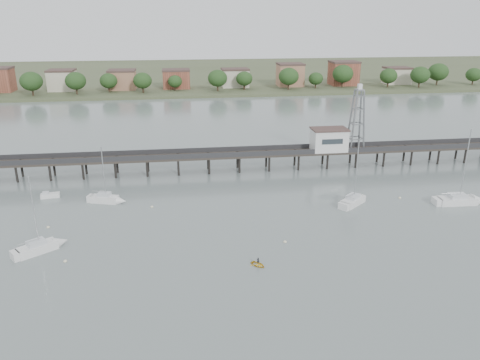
{
  "coord_description": "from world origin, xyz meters",
  "views": [
    {
      "loc": [
        -9.99,
        -43.03,
        34.57
      ],
      "look_at": [
        1.43,
        42.0,
        4.0
      ],
      "focal_mm": 35.0,
      "sensor_mm": 36.0,
      "label": 1
    }
  ],
  "objects_px": {
    "white_tender": "(50,195)",
    "sailboat_d": "(465,200)",
    "pier": "(223,155)",
    "sailboat_a": "(45,246)",
    "sailboat_b": "(109,199)",
    "yellow_dinghy": "(258,265)",
    "sailboat_c": "(356,200)",
    "lattice_tower": "(357,120)"
  },
  "relations": [
    {
      "from": "pier",
      "to": "sailboat_d",
      "type": "height_order",
      "value": "sailboat_d"
    },
    {
      "from": "sailboat_a",
      "to": "white_tender",
      "type": "bearing_deg",
      "value": 65.84
    },
    {
      "from": "sailboat_b",
      "to": "white_tender",
      "type": "height_order",
      "value": "sailboat_b"
    },
    {
      "from": "sailboat_b",
      "to": "sailboat_c",
      "type": "height_order",
      "value": "sailboat_c"
    },
    {
      "from": "white_tender",
      "to": "sailboat_c",
      "type": "bearing_deg",
      "value": -18.97
    },
    {
      "from": "sailboat_a",
      "to": "sailboat_b",
      "type": "height_order",
      "value": "sailboat_a"
    },
    {
      "from": "pier",
      "to": "lattice_tower",
      "type": "distance_m",
      "value": 32.34
    },
    {
      "from": "white_tender",
      "to": "yellow_dinghy",
      "type": "xyz_separation_m",
      "value": [
        36.67,
        -31.91,
        -0.43
      ]
    },
    {
      "from": "sailboat_c",
      "to": "white_tender",
      "type": "distance_m",
      "value": 60.49
    },
    {
      "from": "sailboat_a",
      "to": "sailboat_c",
      "type": "height_order",
      "value": "sailboat_c"
    },
    {
      "from": "sailboat_a",
      "to": "white_tender",
      "type": "height_order",
      "value": "sailboat_a"
    },
    {
      "from": "lattice_tower",
      "to": "sailboat_b",
      "type": "height_order",
      "value": "lattice_tower"
    },
    {
      "from": "pier",
      "to": "white_tender",
      "type": "xyz_separation_m",
      "value": [
        -36.08,
        -12.1,
        -3.37
      ]
    },
    {
      "from": "sailboat_a",
      "to": "white_tender",
      "type": "relative_size",
      "value": 3.45
    },
    {
      "from": "sailboat_a",
      "to": "sailboat_d",
      "type": "distance_m",
      "value": 76.03
    },
    {
      "from": "sailboat_a",
      "to": "lattice_tower",
      "type": "bearing_deg",
      "value": -6.87
    },
    {
      "from": "yellow_dinghy",
      "to": "white_tender",
      "type": "bearing_deg",
      "value": 99.47
    },
    {
      "from": "lattice_tower",
      "to": "sailboat_c",
      "type": "distance_m",
      "value": 26.46
    },
    {
      "from": "pier",
      "to": "sailboat_d",
      "type": "bearing_deg",
      "value": -30.55
    },
    {
      "from": "lattice_tower",
      "to": "yellow_dinghy",
      "type": "xyz_separation_m",
      "value": [
        -30.92,
        -44.01,
        -11.1
      ]
    },
    {
      "from": "sailboat_b",
      "to": "white_tender",
      "type": "relative_size",
      "value": 3.11
    },
    {
      "from": "sailboat_a",
      "to": "yellow_dinghy",
      "type": "bearing_deg",
      "value": -51.86
    },
    {
      "from": "pier",
      "to": "sailboat_c",
      "type": "bearing_deg",
      "value": -44.38
    },
    {
      "from": "yellow_dinghy",
      "to": "sailboat_a",
      "type": "bearing_deg",
      "value": 124.55
    },
    {
      "from": "white_tender",
      "to": "sailboat_d",
      "type": "bearing_deg",
      "value": -18.54
    },
    {
      "from": "pier",
      "to": "sailboat_a",
      "type": "bearing_deg",
      "value": -131.94
    },
    {
      "from": "sailboat_d",
      "to": "yellow_dinghy",
      "type": "height_order",
      "value": "sailboat_d"
    },
    {
      "from": "sailboat_b",
      "to": "yellow_dinghy",
      "type": "relative_size",
      "value": 4.93
    },
    {
      "from": "pier",
      "to": "sailboat_a",
      "type": "xyz_separation_m",
      "value": [
        -31.35,
        -34.88,
        -3.15
      ]
    },
    {
      "from": "pier",
      "to": "sailboat_d",
      "type": "xyz_separation_m",
      "value": [
        44.17,
        -26.07,
        -3.16
      ]
    },
    {
      "from": "sailboat_a",
      "to": "sailboat_c",
      "type": "bearing_deg",
      "value": -23.59
    },
    {
      "from": "yellow_dinghy",
      "to": "sailboat_d",
      "type": "bearing_deg",
      "value": -17.14
    },
    {
      "from": "pier",
      "to": "sailboat_b",
      "type": "height_order",
      "value": "sailboat_b"
    },
    {
      "from": "white_tender",
      "to": "sailboat_a",
      "type": "bearing_deg",
      "value": -86.92
    },
    {
      "from": "sailboat_b",
      "to": "yellow_dinghy",
      "type": "distance_m",
      "value": 36.89
    },
    {
      "from": "sailboat_d",
      "to": "sailboat_c",
      "type": "distance_m",
      "value": 20.98
    },
    {
      "from": "white_tender",
      "to": "pier",
      "type": "bearing_deg",
      "value": 9.88
    },
    {
      "from": "sailboat_a",
      "to": "sailboat_b",
      "type": "xyz_separation_m",
      "value": [
        7.45,
        18.46,
        0.01
      ]
    },
    {
      "from": "lattice_tower",
      "to": "sailboat_a",
      "type": "xyz_separation_m",
      "value": [
        -62.85,
        -34.88,
        -10.46
      ]
    },
    {
      "from": "pier",
      "to": "sailboat_c",
      "type": "xyz_separation_m",
      "value": [
        23.43,
        -22.93,
        -3.15
      ]
    },
    {
      "from": "pier",
      "to": "sailboat_a",
      "type": "height_order",
      "value": "sailboat_a"
    },
    {
      "from": "sailboat_a",
      "to": "yellow_dinghy",
      "type": "distance_m",
      "value": 33.21
    }
  ]
}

